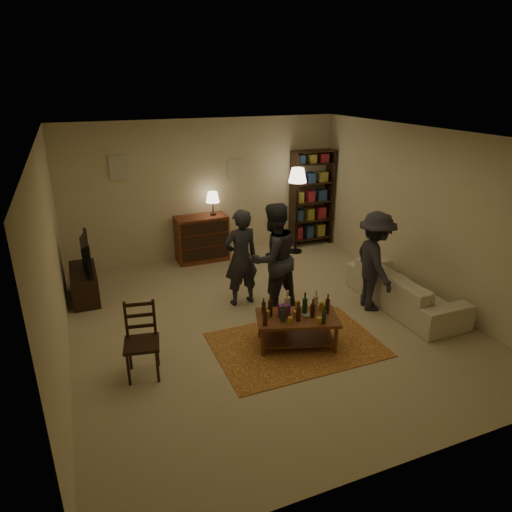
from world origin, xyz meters
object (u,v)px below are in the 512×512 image
bookshelf (312,197)px  dining_chair (141,337)px  coffee_table (296,319)px  sofa (404,289)px  person_left (241,258)px  person_by_sofa (375,262)px  person_right (273,258)px  tv_stand (84,276)px  floor_lamp (297,181)px  dresser (202,237)px

bookshelf → dining_chair: bearing=-140.5°
coffee_table → sofa: 2.13m
person_left → person_by_sofa: 2.05m
bookshelf → person_left: size_ratio=1.29×
person_right → person_by_sofa: 1.55m
tv_stand → person_left: size_ratio=0.68×
person_by_sofa → person_right: bearing=82.3°
dining_chair → floor_lamp: bearing=50.7°
floor_lamp → person_right: floor_lamp is taller
dresser → sofa: (2.39, -3.11, -0.17)m
person_left → person_by_sofa: size_ratio=1.00×
tv_stand → floor_lamp: size_ratio=0.60×
dresser → person_left: person_left is taller
floor_lamp → sofa: 3.10m
coffee_table → dining_chair: dining_chair is taller
tv_stand → person_right: (2.69, -1.50, 0.47)m
dresser → sofa: bearing=-52.5°
dining_chair → person_left: size_ratio=0.61×
bookshelf → floor_lamp: bookshelf is taller
person_by_sofa → person_left: bearing=76.0°
sofa → person_by_sofa: bearing=72.8°
dresser → sofa: size_ratio=0.65×
dresser → person_left: bearing=-88.3°
coffee_table → dresser: size_ratio=0.88×
dining_chair → sofa: size_ratio=0.46×
person_left → person_right: bearing=129.9°
person_left → dresser: bearing=-93.2°
coffee_table → person_by_sofa: size_ratio=0.77×
floor_lamp → dining_chair: bearing=-139.7°
sofa → person_right: person_right is taller
coffee_table → floor_lamp: bearing=63.4°
dining_chair → person_right: 2.36m
sofa → person_right: size_ratio=1.22×
sofa → bookshelf: bearing=-0.8°
dresser → person_right: (0.44, -2.42, 0.38)m
tv_stand → sofa: bearing=-25.3°
dining_chair → person_left: 2.21m
dining_chair → floor_lamp: 4.83m
tv_stand → person_left: person_left is taller
dining_chair → dresser: 3.75m
coffee_table → floor_lamp: 3.75m
coffee_table → person_left: size_ratio=0.77×
sofa → person_left: 2.61m
coffee_table → person_right: bearing=82.8°
coffee_table → sofa: bearing=10.4°
dining_chair → dresser: size_ratio=0.70×
coffee_table → floor_lamp: floor_lamp is taller
person_by_sofa → tv_stand: bearing=76.5°
person_right → dining_chair: bearing=10.6°
dining_chair → tv_stand: bearing=113.1°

